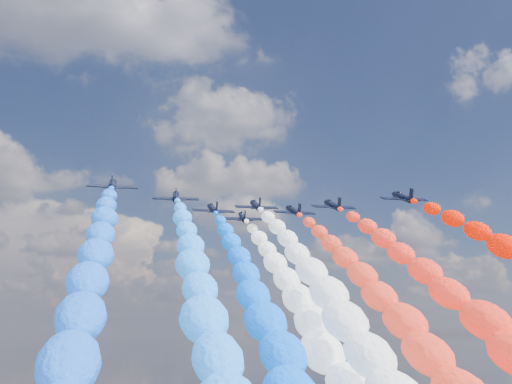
{
  "coord_description": "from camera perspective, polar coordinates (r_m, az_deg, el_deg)",
  "views": [
    {
      "loc": [
        -25.87,
        -128.42,
        82.35
      ],
      "look_at": [
        0.0,
        4.0,
        112.74
      ],
      "focal_mm": 44.32,
      "sensor_mm": 36.0,
      "label": 1
    }
  ],
  "objects": [
    {
      "name": "trail_6",
      "position": [
        89.72,
        18.54,
        -11.17
      ],
      "size": [
        6.96,
        107.5,
        57.2
      ],
      "primitive_type": null,
      "color": "red"
    },
    {
      "name": "jet_5",
      "position": [
        149.28,
        3.42,
        -1.71
      ],
      "size": [
        10.22,
        13.54,
        7.15
      ],
      "primitive_type": null,
      "rotation": [
        0.35,
        0.0,
        0.04
      ],
      "color": "black"
    },
    {
      "name": "trail_2",
      "position": [
        89.77,
        0.41,
        -11.81
      ],
      "size": [
        6.96,
        107.5,
        57.2
      ],
      "primitive_type": null,
      "color": "blue"
    },
    {
      "name": "jet_2",
      "position": [
        147.25,
        -3.89,
        -1.55
      ],
      "size": [
        10.4,
        13.67,
        7.15
      ],
      "primitive_type": null,
      "rotation": [
        0.35,
        0.0,
        0.06
      ],
      "color": "black"
    },
    {
      "name": "jet_7",
      "position": [
        137.71,
        13.11,
        -0.46
      ],
      "size": [
        10.13,
        13.48,
        7.15
      ],
      "primitive_type": null,
      "rotation": [
        0.35,
        0.0,
        -0.04
      ],
      "color": "black"
    },
    {
      "name": "jet_6",
      "position": [
        143.53,
        6.95,
        -1.19
      ],
      "size": [
        9.79,
        13.23,
        7.15
      ],
      "primitive_type": null,
      "rotation": [
        0.35,
        0.0,
        0.01
      ],
      "color": "black"
    },
    {
      "name": "trail_3",
      "position": [
        86.26,
        7.24,
        -11.68
      ],
      "size": [
        6.96,
        107.5,
        57.2
      ],
      "primitive_type": null,
      "color": "silver"
    },
    {
      "name": "trail_1",
      "position": [
        76.58,
        -4.86,
        -11.62
      ],
      "size": [
        6.96,
        107.5,
        57.2
      ],
      "primitive_type": null,
      "color": "#217DFF"
    },
    {
      "name": "jet_1",
      "position": [
        134.81,
        -7.24,
        -0.43
      ],
      "size": [
        10.54,
        13.77,
        7.15
      ],
      "primitive_type": null,
      "rotation": [
        0.35,
        0.0,
        -0.07
      ],
      "color": "black"
    },
    {
      "name": "trail_0",
      "position": [
        67.49,
        -15.18,
        -11.09
      ],
      "size": [
        6.96,
        107.5,
        57.2
      ],
      "primitive_type": null,
      "color": "blue"
    },
    {
      "name": "jet_4",
      "position": [
        157.19,
        -1.19,
        -2.29
      ],
      "size": [
        10.41,
        13.68,
        7.15
      ],
      "primitive_type": null,
      "rotation": [
        0.35,
        0.0,
        -0.06
      ],
      "color": "black"
    },
    {
      "name": "jet_0",
      "position": [
        126.06,
        -12.82,
        0.64
      ],
      "size": [
        9.77,
        13.21,
        7.15
      ],
      "primitive_type": null,
      "rotation": [
        0.35,
        0.0,
        0.01
      ],
      "color": "black"
    },
    {
      "name": "jet_3",
      "position": [
        142.83,
        0.01,
        -1.23
      ],
      "size": [
        9.81,
        13.25,
        7.15
      ],
      "primitive_type": null,
      "rotation": [
        0.35,
        0.0,
        -0.01
      ],
      "color": "black"
    },
    {
      "name": "trail_5",
      "position": [
        93.96,
        12.25,
        -11.57
      ],
      "size": [
        6.96,
        107.5,
        57.2
      ],
      "primitive_type": null,
      "color": "red"
    },
    {
      "name": "trail_4",
      "position": [
        100.46,
        4.29,
        -11.87
      ],
      "size": [
        6.96,
        107.5,
        57.2
      ],
      "primitive_type": null,
      "color": "white"
    }
  ]
}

